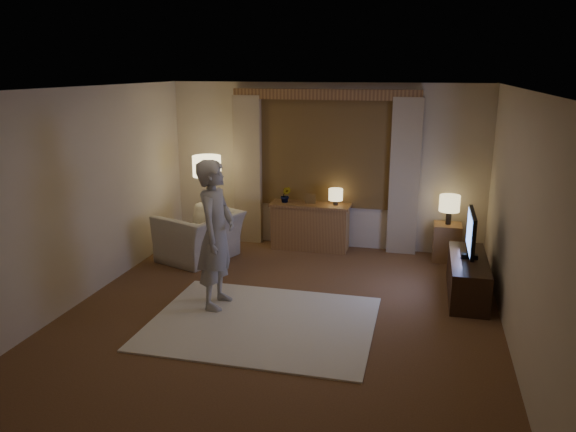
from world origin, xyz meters
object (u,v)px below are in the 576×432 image
(person, at_px, (216,235))
(armchair, at_px, (200,236))
(sideboard, at_px, (310,227))
(tv_stand, at_px, (467,277))
(side_table, at_px, (447,242))

(person, bearing_deg, armchair, 29.56)
(armchair, bearing_deg, person, 49.27)
(sideboard, relative_size, armchair, 1.09)
(person, bearing_deg, tv_stand, -69.86)
(tv_stand, xyz_separation_m, person, (-2.95, -1.06, 0.66))
(armchair, xyz_separation_m, side_table, (3.61, 0.85, -0.08))
(armchair, xyz_separation_m, tv_stand, (3.84, -0.51, -0.11))
(armchair, bearing_deg, tv_stand, 102.39)
(sideboard, distance_m, tv_stand, 2.72)
(armchair, distance_m, side_table, 3.71)
(side_table, xyz_separation_m, person, (-2.73, -2.42, 0.63))
(armchair, xyz_separation_m, person, (0.88, -1.58, 0.55))
(sideboard, xyz_separation_m, armchair, (-1.51, -0.90, 0.01))
(armchair, height_order, side_table, armchair)
(side_table, relative_size, tv_stand, 0.40)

